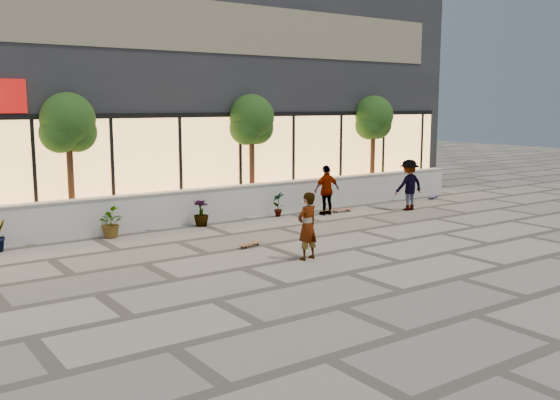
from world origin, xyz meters
TOP-DOWN VIEW (x-y plane):
  - ground at (0.00, 0.00)m, footprint 80.00×80.00m
  - planter_wall at (0.00, 7.00)m, footprint 22.00×0.42m
  - retail_building at (-0.00, 12.49)m, footprint 24.00×9.17m
  - shrub_c at (-2.90, 6.45)m, footprint 0.68×0.77m
  - shrub_d at (-0.10, 6.45)m, footprint 0.64×0.64m
  - shrub_e at (2.70, 6.45)m, footprint 0.46×0.35m
  - tree_midwest at (-3.50, 7.70)m, footprint 1.60×1.50m
  - tree_mideast at (2.50, 7.70)m, footprint 1.60×1.50m
  - tree_east at (8.00, 7.70)m, footprint 1.60×1.50m
  - skater_center at (0.02, 1.45)m, footprint 0.64×0.48m
  - skater_right_near at (4.17, 5.79)m, footprint 0.97×0.44m
  - skater_right_far at (7.07, 4.92)m, footprint 1.16×0.72m
  - skateboard_center at (-0.37, 3.32)m, footprint 0.76×0.40m
  - skateboard_right_near at (4.92, 5.91)m, footprint 0.84×0.30m
  - skateboard_right_far at (9.80, 6.20)m, footprint 0.79×0.53m

SIDE VIEW (x-z plane):
  - ground at x=0.00m, z-range 0.00..0.00m
  - skateboard_center at x=-0.37m, z-range 0.03..0.12m
  - skateboard_right_far at x=9.80m, z-range 0.03..0.13m
  - skateboard_right_near at x=4.92m, z-range 0.03..0.13m
  - shrub_c at x=-2.90m, z-range 0.00..0.81m
  - shrub_d at x=-0.10m, z-range 0.00..0.81m
  - shrub_e at x=2.70m, z-range 0.00..0.81m
  - planter_wall at x=0.00m, z-range 0.00..1.04m
  - skater_center at x=0.02m, z-range 0.00..1.59m
  - skater_right_near at x=4.17m, z-range 0.00..1.63m
  - skater_right_far at x=7.07m, z-range 0.00..1.73m
  - tree_midwest at x=-3.50m, z-range 1.03..4.94m
  - tree_mideast at x=2.50m, z-range 1.03..4.94m
  - tree_east at x=8.00m, z-range 1.03..4.94m
  - retail_building at x=0.00m, z-range 0.00..8.50m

